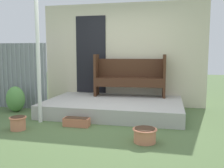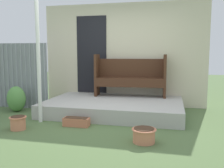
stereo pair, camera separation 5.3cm
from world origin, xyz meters
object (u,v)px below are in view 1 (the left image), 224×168
at_px(bench, 130,75).
at_px(shrub_by_fence, 16,99).
at_px(planter_box_rect, 77,122).
at_px(support_post, 38,59).
at_px(flower_pot_left, 18,123).
at_px(flower_pot_middle, 145,134).

xyz_separation_m(bench, shrub_by_fence, (-2.49, -1.01, -0.52)).
height_order(planter_box_rect, shrub_by_fence, shrub_by_fence).
bearing_deg(support_post, flower_pot_left, -103.56).
bearing_deg(flower_pot_left, bench, 53.76).
bearing_deg(bench, shrub_by_fence, -161.88).
relative_size(support_post, planter_box_rect, 5.09).
height_order(support_post, shrub_by_fence, support_post).
relative_size(bench, shrub_by_fence, 2.95).
distance_m(flower_pot_left, flower_pot_middle, 2.24).
bearing_deg(bench, support_post, -135.78).
relative_size(bench, flower_pot_middle, 4.60).
distance_m(support_post, flower_pot_left, 1.23).
xyz_separation_m(flower_pot_left, shrub_by_fence, (-0.86, 1.22, 0.16)).
height_order(support_post, flower_pot_left, support_post).
distance_m(support_post, flower_pot_middle, 2.47).
relative_size(bench, flower_pot_left, 5.80).
distance_m(flower_pot_left, shrub_by_fence, 1.50).
xyz_separation_m(bench, planter_box_rect, (-0.71, -1.80, -0.74)).
xyz_separation_m(bench, flower_pot_left, (-1.64, -2.23, -0.68)).
relative_size(flower_pot_left, flower_pot_middle, 0.79).
distance_m(support_post, shrub_by_fence, 1.52).
relative_size(support_post, flower_pot_left, 8.21).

